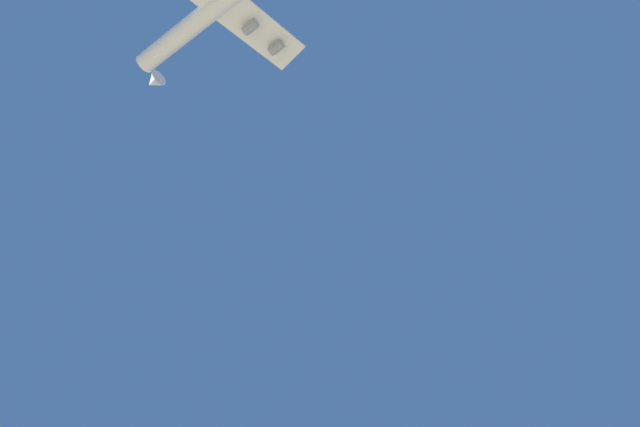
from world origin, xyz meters
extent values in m
cylinder|color=white|center=(33.35, 49.64, 164.53)|extent=(68.19, 8.98, 6.40)
cone|color=white|center=(69.50, 44.66, 164.53)|extent=(5.23, 6.27, 6.08)
cube|color=white|center=(31.34, 49.75, 163.59)|extent=(19.98, 60.31, 11.23)
cylinder|color=gray|center=(28.33, 27.91, 165.25)|extent=(5.11, 3.19, 3.00)
cylinder|color=gray|center=(29.81, 38.64, 163.34)|extent=(5.11, 3.19, 3.00)
camera|label=1|loc=(-26.43, 75.69, 3.51)|focal=28.59mm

